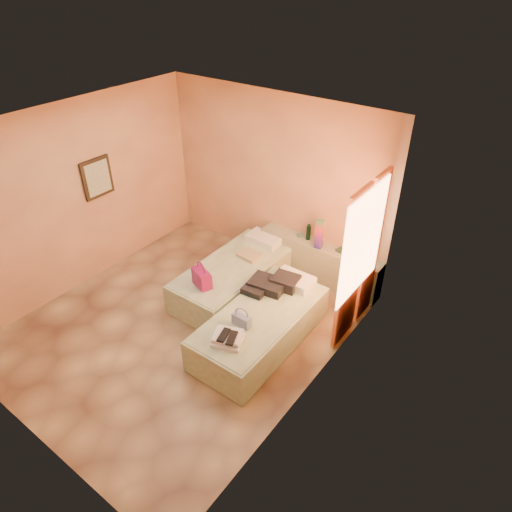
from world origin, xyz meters
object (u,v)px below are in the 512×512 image
(bed_right, at_px, (261,327))
(bed_left, at_px, (234,278))
(green_book, at_px, (342,251))
(flower_vase, at_px, (361,252))
(water_bottle, at_px, (308,232))
(blue_handbag, at_px, (242,320))
(headboard_ledge, at_px, (318,262))
(magenta_handbag, at_px, (202,278))
(towel_stack, at_px, (228,339))

(bed_right, bearing_deg, bed_left, 146.24)
(bed_right, height_order, green_book, green_book)
(bed_left, relative_size, flower_vase, 7.03)
(bed_right, xyz_separation_m, water_bottle, (-0.34, 1.74, 0.53))
(water_bottle, bearing_deg, blue_handbag, -82.19)
(bed_left, bearing_deg, headboard_ledge, 49.63)
(magenta_handbag, height_order, blue_handbag, magenta_handbag)
(headboard_ledge, xyz_separation_m, bed_right, (0.10, -1.70, -0.08))
(headboard_ledge, relative_size, flower_vase, 7.20)
(green_book, xyz_separation_m, towel_stack, (-0.27, -2.39, -0.11))
(flower_vase, relative_size, magenta_handbag, 0.95)
(headboard_ledge, height_order, water_bottle, water_bottle)
(bed_left, relative_size, bed_right, 1.00)
(blue_handbag, distance_m, towel_stack, 0.34)
(green_book, bearing_deg, headboard_ledge, -159.21)
(green_book, bearing_deg, magenta_handbag, -110.39)
(towel_stack, bearing_deg, flower_vase, 76.06)
(magenta_handbag, bearing_deg, flower_vase, 65.98)
(headboard_ledge, height_order, green_book, green_book)
(bed_left, distance_m, flower_vase, 1.95)
(green_book, bearing_deg, blue_handbag, -83.15)
(bed_right, relative_size, water_bottle, 7.88)
(bed_left, height_order, water_bottle, water_bottle)
(water_bottle, bearing_deg, flower_vase, -3.01)
(green_book, height_order, flower_vase, flower_vase)
(green_book, xyz_separation_m, flower_vase, (0.31, -0.04, 0.13))
(blue_handbag, relative_size, towel_stack, 0.70)
(headboard_ledge, xyz_separation_m, water_bottle, (-0.24, 0.04, 0.45))
(headboard_ledge, xyz_separation_m, flower_vase, (0.68, -0.01, 0.47))
(water_bottle, distance_m, flower_vase, 0.92)
(headboard_ledge, xyz_separation_m, blue_handbag, (0.04, -2.03, 0.25))
(bed_left, distance_m, blue_handbag, 1.39)
(bed_right, bearing_deg, flower_vase, 70.82)
(headboard_ledge, xyz_separation_m, towel_stack, (0.09, -2.36, 0.23))
(bed_right, xyz_separation_m, blue_handbag, (-0.06, -0.33, 0.33))
(water_bottle, bearing_deg, magenta_handbag, -110.89)
(magenta_handbag, bearing_deg, bed_right, 19.58)
(blue_handbag, bearing_deg, headboard_ledge, 91.81)
(green_book, xyz_separation_m, magenta_handbag, (-1.28, -1.74, -0.03))
(bed_left, relative_size, magenta_handbag, 6.70)
(water_bottle, height_order, green_book, water_bottle)
(headboard_ledge, relative_size, bed_right, 1.02)
(towel_stack, bearing_deg, water_bottle, 97.93)
(bed_right, distance_m, blue_handbag, 0.47)
(headboard_ledge, xyz_separation_m, green_book, (0.37, 0.03, 0.34))
(magenta_handbag, bearing_deg, blue_handbag, 0.56)
(bed_right, height_order, water_bottle, water_bottle)
(headboard_ledge, distance_m, water_bottle, 0.51)
(bed_left, height_order, green_book, green_book)
(green_book, relative_size, towel_stack, 0.51)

